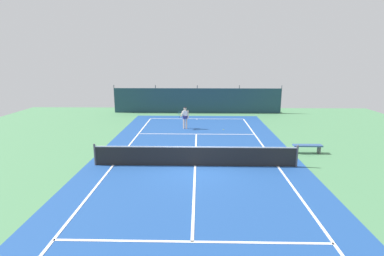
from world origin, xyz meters
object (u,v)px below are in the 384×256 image
(tennis_ball_midcourt, at_px, (157,154))
(courtside_bench, at_px, (307,147))
(tennis_ball_near_player, at_px, (224,130))
(tennis_player, at_px, (185,116))
(tennis_net, at_px, (195,156))
(parked_car, at_px, (173,100))

(tennis_ball_midcourt, xyz_separation_m, courtside_bench, (8.48, 0.49, 0.34))
(tennis_ball_near_player, distance_m, courtside_bench, 6.99)
(tennis_player, xyz_separation_m, tennis_ball_midcourt, (-1.29, -6.38, -0.93))
(tennis_net, xyz_separation_m, courtside_bench, (6.31, 2.21, -0.14))
(tennis_ball_near_player, height_order, tennis_ball_midcourt, same)
(tennis_ball_near_player, relative_size, parked_car, 0.02)
(tennis_player, distance_m, parked_car, 10.20)
(tennis_player, relative_size, parked_car, 0.39)
(tennis_ball_midcourt, bearing_deg, tennis_ball_near_player, 55.06)
(tennis_player, distance_m, courtside_bench, 9.31)
(tennis_player, distance_m, tennis_ball_near_player, 3.07)
(tennis_ball_near_player, distance_m, tennis_ball_midcourt, 7.32)
(tennis_net, distance_m, parked_car, 18.35)
(tennis_player, relative_size, courtside_bench, 1.03)
(tennis_player, bearing_deg, courtside_bench, 152.13)
(tennis_ball_near_player, xyz_separation_m, parked_car, (-4.62, 10.43, 0.81))
(tennis_net, xyz_separation_m, tennis_player, (-0.87, 8.11, 0.45))
(tennis_player, height_order, parked_car, parked_car)
(tennis_ball_near_player, bearing_deg, courtside_bench, -52.15)
(tennis_ball_near_player, bearing_deg, tennis_net, -104.68)
(tennis_ball_midcourt, distance_m, courtside_bench, 8.50)
(tennis_net, distance_m, courtside_bench, 6.69)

